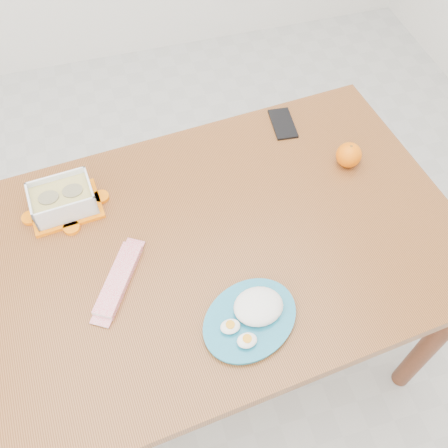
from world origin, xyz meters
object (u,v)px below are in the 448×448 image
object	(u,v)px
rice_plate	(253,315)
orange_fruit	(349,155)
smartphone	(283,124)
food_container	(63,200)
dining_table	(224,256)

from	to	relation	value
rice_plate	orange_fruit	bearing A→B (deg)	16.17
smartphone	rice_plate	bearing A→B (deg)	-110.69
rice_plate	food_container	bearing A→B (deg)	103.77
orange_fruit	smartphone	bearing A→B (deg)	120.78
dining_table	orange_fruit	xyz separation A→B (m)	(0.41, 0.15, 0.13)
dining_table	rice_plate	size ratio (longest dim) A/B	4.15
smartphone	food_container	bearing A→B (deg)	-162.47
dining_table	food_container	bearing A→B (deg)	146.19
food_container	orange_fruit	size ratio (longest dim) A/B	2.72
orange_fruit	smartphone	distance (m)	0.24
orange_fruit	rice_plate	world-z (taller)	orange_fruit
food_container	smartphone	xyz separation A→B (m)	(0.67, 0.14, -0.03)
food_container	rice_plate	distance (m)	0.59
dining_table	rice_plate	xyz separation A→B (m)	(-0.00, -0.24, 0.12)
food_container	rice_plate	size ratio (longest dim) A/B	0.62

